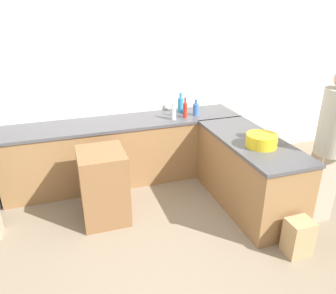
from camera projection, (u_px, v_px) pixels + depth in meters
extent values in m
plane|color=gray|center=(166.00, 265.00, 3.26)|extent=(14.00, 14.00, 0.00)
cube|color=white|center=(117.00, 83.00, 4.66)|extent=(8.00, 0.06, 2.70)
cube|color=olive|center=(125.00, 152.00, 4.72)|extent=(3.31, 0.65, 0.86)
cube|color=#4C4C51|center=(124.00, 122.00, 4.54)|extent=(3.34, 0.68, 0.04)
cube|color=olive|center=(248.00, 174.00, 4.11)|extent=(0.66, 1.64, 0.86)
cube|color=#4C4C51|center=(252.00, 141.00, 3.92)|extent=(0.69, 1.67, 0.04)
cube|color=brown|center=(103.00, 186.00, 3.83)|extent=(0.53, 0.58, 0.87)
cylinder|color=yellow|center=(261.00, 140.00, 3.70)|extent=(0.35, 0.35, 0.14)
cylinder|color=red|center=(185.00, 110.00, 4.63)|extent=(0.06, 0.06, 0.21)
cylinder|color=red|center=(185.00, 100.00, 4.57)|extent=(0.03, 0.03, 0.08)
cylinder|color=silver|center=(173.00, 113.00, 4.55)|extent=(0.08, 0.08, 0.17)
cylinder|color=silver|center=(173.00, 105.00, 4.51)|extent=(0.03, 0.03, 0.07)
cylinder|color=#386BB7|center=(196.00, 110.00, 4.73)|extent=(0.08, 0.08, 0.17)
cylinder|color=#386BB7|center=(196.00, 102.00, 4.68)|extent=(0.04, 0.04, 0.07)
cylinder|color=#338CBF|center=(181.00, 105.00, 4.85)|extent=(0.09, 0.09, 0.21)
cylinder|color=#338CBF|center=(181.00, 95.00, 4.79)|extent=(0.04, 0.04, 0.08)
cube|color=#ADA38E|center=(321.00, 187.00, 3.81)|extent=(0.29, 0.18, 0.86)
cylinder|color=#B7B2A3|center=(335.00, 122.00, 3.49)|extent=(0.33, 0.33, 0.73)
cube|color=tan|center=(298.00, 237.00, 3.35)|extent=(0.26, 0.22, 0.40)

